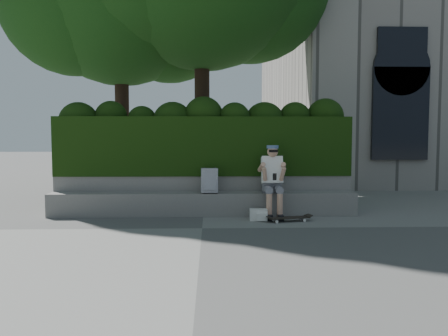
{
  "coord_description": "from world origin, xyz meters",
  "views": [
    {
      "loc": [
        0.14,
        -7.28,
        1.53
      ],
      "look_at": [
        0.4,
        1.0,
        0.95
      ],
      "focal_mm": 35.0,
      "sensor_mm": 36.0,
      "label": 1
    }
  ],
  "objects_px": {
    "person": "(272,178)",
    "backpack_ground": "(258,215)",
    "backpack_plaid": "(210,181)",
    "skateboard": "(289,218)"
  },
  "relations": [
    {
      "from": "backpack_plaid",
      "to": "backpack_ground",
      "type": "distance_m",
      "value": 1.17
    },
    {
      "from": "skateboard",
      "to": "backpack_plaid",
      "type": "distance_m",
      "value": 1.69
    },
    {
      "from": "backpack_plaid",
      "to": "skateboard",
      "type": "bearing_deg",
      "value": -21.51
    },
    {
      "from": "backpack_plaid",
      "to": "backpack_ground",
      "type": "xyz_separation_m",
      "value": [
        0.9,
        -0.47,
        -0.58
      ]
    },
    {
      "from": "person",
      "to": "skateboard",
      "type": "bearing_deg",
      "value": -65.91
    },
    {
      "from": "backpack_ground",
      "to": "person",
      "type": "bearing_deg",
      "value": 54.23
    },
    {
      "from": "skateboard",
      "to": "backpack_ground",
      "type": "distance_m",
      "value": 0.56
    },
    {
      "from": "person",
      "to": "backpack_ground",
      "type": "distance_m",
      "value": 0.81
    },
    {
      "from": "backpack_plaid",
      "to": "backpack_ground",
      "type": "relative_size",
      "value": 1.48
    },
    {
      "from": "skateboard",
      "to": "backpack_plaid",
      "type": "height_order",
      "value": "backpack_plaid"
    }
  ]
}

